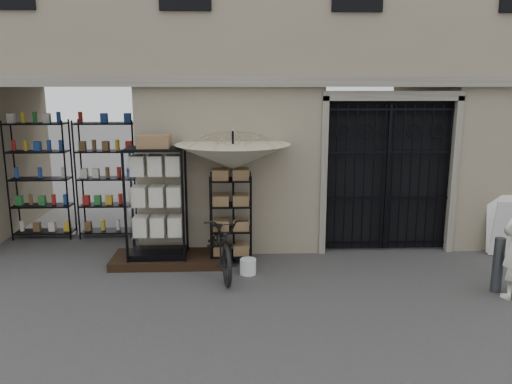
{
  "coord_description": "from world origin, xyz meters",
  "views": [
    {
      "loc": [
        -1.16,
        -7.16,
        3.16
      ],
      "look_at": [
        -0.8,
        1.4,
        1.35
      ],
      "focal_mm": 35.0,
      "sensor_mm": 36.0,
      "label": 1
    }
  ],
  "objects_px": {
    "easel_sign": "(504,227)",
    "white_bucket": "(248,267)",
    "display_cabinet": "(157,209)",
    "wire_rack": "(231,220)",
    "market_umbrella": "(233,150)",
    "bicycle": "(222,271)",
    "steel_bollard": "(498,265)"
  },
  "relations": [
    {
      "from": "easel_sign",
      "to": "white_bucket",
      "type": "bearing_deg",
      "value": -162.53
    },
    {
      "from": "display_cabinet",
      "to": "easel_sign",
      "type": "bearing_deg",
      "value": -15.15
    },
    {
      "from": "wire_rack",
      "to": "market_umbrella",
      "type": "relative_size",
      "value": 0.57
    },
    {
      "from": "market_umbrella",
      "to": "easel_sign",
      "type": "relative_size",
      "value": 2.62
    },
    {
      "from": "display_cabinet",
      "to": "market_umbrella",
      "type": "height_order",
      "value": "market_umbrella"
    },
    {
      "from": "white_bucket",
      "to": "bicycle",
      "type": "xyz_separation_m",
      "value": [
        -0.45,
        0.14,
        -0.13
      ]
    },
    {
      "from": "market_umbrella",
      "to": "easel_sign",
      "type": "xyz_separation_m",
      "value": [
        5.12,
        0.17,
        -1.51
      ]
    },
    {
      "from": "white_bucket",
      "to": "wire_rack",
      "type": "bearing_deg",
      "value": 115.04
    },
    {
      "from": "display_cabinet",
      "to": "easel_sign",
      "type": "height_order",
      "value": "display_cabinet"
    },
    {
      "from": "display_cabinet",
      "to": "steel_bollard",
      "type": "xyz_separation_m",
      "value": [
        5.48,
        -1.47,
        -0.6
      ]
    },
    {
      "from": "display_cabinet",
      "to": "market_umbrella",
      "type": "bearing_deg",
      "value": -14.82
    },
    {
      "from": "steel_bollard",
      "to": "bicycle",
      "type": "bearing_deg",
      "value": 166.24
    },
    {
      "from": "market_umbrella",
      "to": "bicycle",
      "type": "distance_m",
      "value": 2.14
    },
    {
      "from": "steel_bollard",
      "to": "wire_rack",
      "type": "bearing_deg",
      "value": 159.73
    },
    {
      "from": "easel_sign",
      "to": "wire_rack",
      "type": "bearing_deg",
      "value": -169.87
    },
    {
      "from": "wire_rack",
      "to": "white_bucket",
      "type": "distance_m",
      "value": 0.96
    },
    {
      "from": "white_bucket",
      "to": "display_cabinet",
      "type": "bearing_deg",
      "value": 160.9
    },
    {
      "from": "wire_rack",
      "to": "bicycle",
      "type": "height_order",
      "value": "wire_rack"
    },
    {
      "from": "wire_rack",
      "to": "easel_sign",
      "type": "distance_m",
      "value": 5.17
    },
    {
      "from": "display_cabinet",
      "to": "white_bucket",
      "type": "distance_m",
      "value": 1.92
    },
    {
      "from": "display_cabinet",
      "to": "white_bucket",
      "type": "relative_size",
      "value": 7.67
    },
    {
      "from": "wire_rack",
      "to": "steel_bollard",
      "type": "bearing_deg",
      "value": -5.78
    },
    {
      "from": "bicycle",
      "to": "display_cabinet",
      "type": "bearing_deg",
      "value": 150.86
    },
    {
      "from": "display_cabinet",
      "to": "market_umbrella",
      "type": "xyz_separation_m",
      "value": [
        1.36,
        0.05,
        1.04
      ]
    },
    {
      "from": "display_cabinet",
      "to": "bicycle",
      "type": "distance_m",
      "value": 1.61
    },
    {
      "from": "market_umbrella",
      "to": "white_bucket",
      "type": "xyz_separation_m",
      "value": [
        0.24,
        -0.61,
        -1.94
      ]
    },
    {
      "from": "display_cabinet",
      "to": "steel_bollard",
      "type": "bearing_deg",
      "value": -32.14
    },
    {
      "from": "white_bucket",
      "to": "easel_sign",
      "type": "distance_m",
      "value": 4.95
    },
    {
      "from": "display_cabinet",
      "to": "white_bucket",
      "type": "xyz_separation_m",
      "value": [
        1.6,
        -0.55,
        -0.9
      ]
    },
    {
      "from": "wire_rack",
      "to": "easel_sign",
      "type": "xyz_separation_m",
      "value": [
        5.16,
        0.15,
        -0.23
      ]
    },
    {
      "from": "white_bucket",
      "to": "steel_bollard",
      "type": "relative_size",
      "value": 0.32
    },
    {
      "from": "wire_rack",
      "to": "market_umbrella",
      "type": "xyz_separation_m",
      "value": [
        0.05,
        -0.01,
        1.27
      ]
    }
  ]
}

